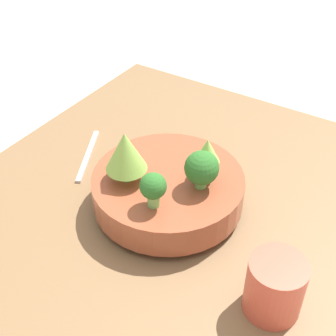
# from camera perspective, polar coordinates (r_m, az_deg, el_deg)

# --- Properties ---
(ground_plane) EXTENTS (6.00, 6.00, 0.00)m
(ground_plane) POSITION_cam_1_polar(r_m,az_deg,el_deg) (0.91, 0.30, -5.44)
(ground_plane) COLOR #ADA89E
(table) EXTENTS (0.85, 0.76, 0.04)m
(table) POSITION_cam_1_polar(r_m,az_deg,el_deg) (0.90, 0.31, -4.49)
(table) COLOR brown
(table) RESTS_ON ground_plane
(bowl) EXTENTS (0.27, 0.27, 0.07)m
(bowl) POSITION_cam_1_polar(r_m,az_deg,el_deg) (0.84, -0.00, -2.64)
(bowl) COLOR brown
(bowl) RESTS_ON table
(romanesco_piece_near) EXTENTS (0.07, 0.07, 0.10)m
(romanesco_piece_near) POSITION_cam_1_polar(r_m,az_deg,el_deg) (0.78, -5.21, 1.98)
(romanesco_piece_near) COLOR #6BA34C
(romanesco_piece_near) RESTS_ON bowl
(romanesco_piece_far) EXTENTS (0.04, 0.04, 0.08)m
(romanesco_piece_far) POSITION_cam_1_polar(r_m,az_deg,el_deg) (0.79, 4.77, 1.60)
(romanesco_piece_far) COLOR #6BA34C
(romanesco_piece_far) RESTS_ON bowl
(broccoli_floret_right) EXTENTS (0.04, 0.04, 0.06)m
(broccoli_floret_right) POSITION_cam_1_polar(r_m,az_deg,el_deg) (0.74, -1.82, -2.38)
(broccoli_floret_right) COLOR #7AB256
(broccoli_floret_right) RESTS_ON bowl
(broccoli_floret_back) EXTENTS (0.06, 0.06, 0.07)m
(broccoli_floret_back) POSITION_cam_1_polar(r_m,az_deg,el_deg) (0.78, 4.13, -0.04)
(broccoli_floret_back) COLOR #6BA34C
(broccoli_floret_back) RESTS_ON bowl
(cup) EXTENTS (0.08, 0.08, 0.09)m
(cup) POSITION_cam_1_polar(r_m,az_deg,el_deg) (0.70, 12.87, -13.94)
(cup) COLOR #C64C38
(cup) RESTS_ON table
(fork) EXTENTS (0.16, 0.09, 0.01)m
(fork) POSITION_cam_1_polar(r_m,az_deg,el_deg) (0.99, -9.73, 1.54)
(fork) COLOR silver
(fork) RESTS_ON table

